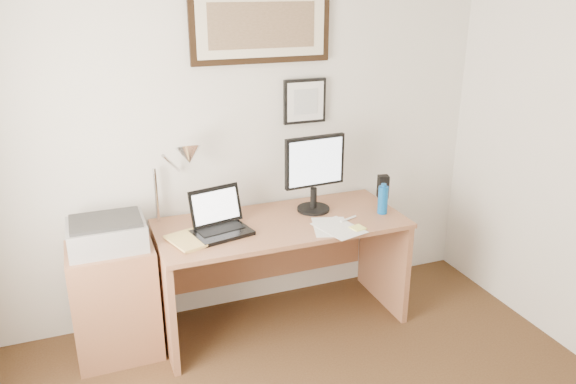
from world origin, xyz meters
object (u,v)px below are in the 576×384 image
side_cabinet (115,301)px  printer (107,234)px  water_bottle (383,200)px  desk (277,249)px  laptop (220,223)px  lcd_monitor (315,170)px  book (173,245)px

side_cabinet → printer: printer is taller
side_cabinet → water_bottle: 1.82m
desk → laptop: (-0.41, -0.09, 0.29)m
side_cabinet → water_bottle: water_bottle is taller
side_cabinet → desk: 1.08m
side_cabinet → desk: size_ratio=0.46×
side_cabinet → water_bottle: (1.75, -0.16, 0.48)m
laptop → water_bottle: bearing=-5.2°
water_bottle → printer: 1.76m
water_bottle → desk: bearing=164.4°
lcd_monitor → printer: size_ratio=1.18×
laptop → lcd_monitor: size_ratio=0.74×
desk → printer: size_ratio=3.64×
water_bottle → printer: water_bottle is taller
book → printer: size_ratio=0.62×
side_cabinet → laptop: (0.66, -0.06, 0.44)m
desk → printer: bearing=-178.4°
side_cabinet → water_bottle: bearing=-5.1°
lcd_monitor → printer: bearing=-178.2°
desk → laptop: bearing=-167.3°
side_cabinet → desk: desk is taller
laptop → lcd_monitor: bearing=8.6°
side_cabinet → printer: size_ratio=1.66×
book → desk: book is taller
water_bottle → lcd_monitor: bearing=153.8°
water_bottle → book: (-1.40, -0.01, -0.08)m
desk → lcd_monitor: lcd_monitor is taller
side_cabinet → printer: bearing=99.6°
book → side_cabinet: bearing=154.4°
water_bottle → book: size_ratio=0.69×
printer → book: bearing=-26.2°
laptop → printer: (-0.66, 0.06, 0.01)m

